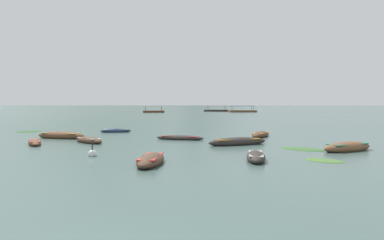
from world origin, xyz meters
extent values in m
plane|color=#425B56|center=(0.00, 1500.00, 0.00)|extent=(6000.00, 6000.00, 0.00)
cone|color=#56665B|center=(-736.43, 2329.47, 300.57)|extent=(2016.03, 2016.03, 601.15)
cone|color=#4C5B56|center=(-69.53, 2038.07, 168.39)|extent=(837.50, 837.50, 336.79)
ellipsoid|color=#4C3323|center=(-0.81, 11.52, 0.18)|extent=(1.33, 3.52, 0.60)
cube|color=#B22D28|center=(-0.81, 11.52, 0.36)|extent=(0.96, 2.54, 0.05)
cube|color=#4C3323|center=(-0.81, 11.52, 0.41)|extent=(0.80, 0.12, 0.04)
ellipsoid|color=navy|center=(-7.34, 29.76, 0.14)|extent=(3.22, 1.58, 0.48)
cube|color=#B7B2A3|center=(-7.34, 29.76, 0.29)|extent=(2.32, 1.14, 0.05)
cube|color=navy|center=(-7.34, 29.76, 0.34)|extent=(0.22, 0.60, 0.04)
ellipsoid|color=#2D2826|center=(4.19, 19.38, 0.20)|extent=(4.63, 2.87, 0.68)
cube|color=orange|center=(4.19, 19.38, 0.41)|extent=(3.33, 2.06, 0.05)
cube|color=#2D2826|center=(4.19, 19.38, 0.46)|extent=(0.39, 0.76, 0.04)
ellipsoid|color=#2D2826|center=(4.46, 12.80, 0.17)|extent=(1.31, 3.14, 0.55)
cube|color=#B7B2A3|center=(4.46, 12.80, 0.33)|extent=(0.95, 2.26, 0.05)
cube|color=#2D2826|center=(4.46, 12.80, 0.38)|extent=(0.66, 0.16, 0.04)
ellipsoid|color=brown|center=(-10.39, 23.50, 0.22)|extent=(4.68, 2.46, 0.74)
cube|color=olive|center=(-10.39, 23.50, 0.44)|extent=(3.37, 1.77, 0.05)
cube|color=brown|center=(-10.39, 23.50, 0.49)|extent=(0.31, 0.93, 0.04)
ellipsoid|color=#2D2826|center=(-0.20, 22.76, 0.14)|extent=(4.14, 1.90, 0.46)
cube|color=#B22D28|center=(-0.20, 22.76, 0.28)|extent=(2.98, 1.37, 0.05)
cube|color=#2D2826|center=(-0.20, 22.76, 0.33)|extent=(0.23, 0.67, 0.04)
ellipsoid|color=#4C3323|center=(6.84, 25.50, 0.18)|extent=(2.60, 3.84, 0.59)
cube|color=orange|center=(6.84, 25.50, 0.35)|extent=(1.87, 2.76, 0.05)
cube|color=#4C3323|center=(6.84, 25.50, 0.40)|extent=(0.79, 0.41, 0.04)
ellipsoid|color=brown|center=(-10.44, 19.12, 0.14)|extent=(2.43, 3.38, 0.48)
cube|color=#B22D28|center=(-10.44, 19.12, 0.29)|extent=(1.75, 2.43, 0.05)
cube|color=brown|center=(-10.44, 19.12, 0.34)|extent=(0.54, 0.35, 0.04)
ellipsoid|color=brown|center=(10.70, 16.51, 0.21)|extent=(4.03, 3.04, 0.71)
cube|color=#197A56|center=(10.70, 16.51, 0.43)|extent=(2.90, 2.19, 0.05)
cube|color=brown|center=(10.70, 16.51, 0.48)|extent=(0.50, 0.79, 0.04)
ellipsoid|color=#4C3323|center=(-6.90, 20.35, 0.17)|extent=(3.14, 2.94, 0.56)
cube|color=#B7B2A3|center=(-6.90, 20.35, 0.33)|extent=(2.26, 2.11, 0.05)
cube|color=#4C3323|center=(-6.90, 20.35, 0.38)|extent=(0.54, 0.60, 0.04)
cube|color=brown|center=(16.05, 119.36, 0.27)|extent=(10.69, 4.80, 0.90)
cylinder|color=#4C4742|center=(19.72, 121.19, 1.40)|extent=(0.10, 0.10, 1.80)
cylinder|color=#4C4742|center=(20.11, 118.83, 1.40)|extent=(0.10, 0.10, 1.80)
cylinder|color=#4C4742|center=(11.99, 119.90, 1.40)|extent=(0.10, 0.10, 1.80)
cylinder|color=#4C4742|center=(12.38, 117.54, 1.40)|extent=(0.10, 0.10, 1.80)
cube|color=#334C75|center=(16.05, 119.36, 2.29)|extent=(8.98, 4.03, 0.12)
cube|color=#2D2826|center=(6.96, 131.37, 0.27)|extent=(10.08, 5.44, 0.90)
cylinder|color=#4C4742|center=(3.13, 130.91, 1.40)|extent=(0.10, 0.10, 1.80)
cylinder|color=#4C4742|center=(3.70, 133.43, 1.40)|extent=(0.10, 0.10, 1.80)
cylinder|color=#4C4742|center=(10.21, 129.30, 1.40)|extent=(0.10, 0.10, 1.80)
cylinder|color=#4C4742|center=(10.79, 131.82, 1.40)|extent=(0.10, 0.10, 1.80)
cube|color=beige|center=(6.96, 131.37, 2.29)|extent=(8.47, 4.57, 0.12)
cube|color=brown|center=(-15.82, 112.62, 0.27)|extent=(7.75, 3.89, 0.90)
cylinder|color=#4C4742|center=(-13.26, 114.10, 1.40)|extent=(0.10, 0.10, 1.80)
cylinder|color=#4C4742|center=(-12.88, 112.37, 1.40)|extent=(0.10, 0.10, 1.80)
cylinder|color=#4C4742|center=(-18.76, 112.87, 1.40)|extent=(0.10, 0.10, 1.80)
cylinder|color=#4C4742|center=(-18.38, 111.14, 1.40)|extent=(0.10, 0.10, 1.80)
cube|color=beige|center=(-15.82, 112.62, 2.29)|extent=(6.51, 3.27, 0.12)
sphere|color=silver|center=(-4.45, 13.83, 0.10)|extent=(0.49, 0.49, 0.49)
cylinder|color=black|center=(-4.45, 13.83, 0.45)|extent=(0.06, 0.06, 0.71)
ellipsoid|color=#477033|center=(7.93, 12.70, 0.00)|extent=(2.38, 2.28, 0.14)
ellipsoid|color=#38662D|center=(8.12, 17.09, 0.00)|extent=(3.31, 2.99, 0.14)
ellipsoid|color=#2D5628|center=(-16.74, 30.17, 0.00)|extent=(2.58, 2.75, 0.14)
camera|label=1|loc=(1.75, -4.50, 2.88)|focal=31.32mm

